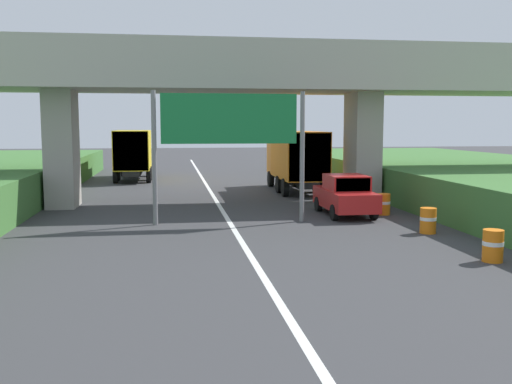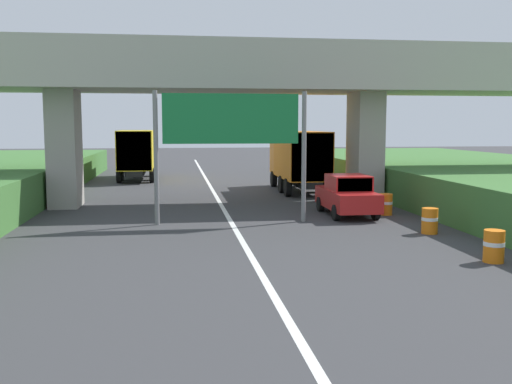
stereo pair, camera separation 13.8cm
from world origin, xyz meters
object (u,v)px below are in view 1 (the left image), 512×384
(truck_orange, at_px, (296,158))
(construction_barrel_2, at_px, (493,245))
(construction_barrel_4, at_px, (384,204))
(overhead_highway_sign, at_px, (229,127))
(truck_yellow, at_px, (134,152))
(car_red, at_px, (345,195))
(construction_barrel_3, at_px, (428,220))

(truck_orange, xyz_separation_m, construction_barrel_2, (1.71, -17.90, -1.47))
(truck_orange, xyz_separation_m, construction_barrel_4, (1.81, -9.22, -1.47))
(overhead_highway_sign, bearing_deg, construction_barrel_2, -48.79)
(truck_yellow, xyz_separation_m, car_red, (9.78, -17.85, -1.08))
(truck_orange, relative_size, construction_barrel_3, 8.11)
(car_red, height_order, construction_barrel_2, car_red)
(construction_barrel_2, bearing_deg, construction_barrel_3, 88.71)
(overhead_highway_sign, height_order, truck_yellow, overhead_highway_sign)
(overhead_highway_sign, relative_size, construction_barrel_4, 6.53)
(construction_barrel_2, bearing_deg, construction_barrel_4, 89.34)
(construction_barrel_2, bearing_deg, car_red, 100.12)
(truck_yellow, height_order, construction_barrel_3, truck_yellow)
(truck_orange, relative_size, construction_barrel_2, 8.11)
(construction_barrel_2, bearing_deg, truck_yellow, 113.09)
(construction_barrel_2, xyz_separation_m, construction_barrel_4, (0.10, 8.67, 0.00))
(truck_yellow, distance_m, construction_barrel_4, 21.32)
(truck_orange, bearing_deg, car_red, -89.08)
(overhead_highway_sign, relative_size, construction_barrel_3, 6.53)
(truck_yellow, xyz_separation_m, construction_barrel_2, (11.34, -26.60, -1.47))
(construction_barrel_2, bearing_deg, truck_orange, 95.46)
(construction_barrel_2, distance_m, construction_barrel_4, 8.68)
(overhead_highway_sign, relative_size, car_red, 1.43)
(car_red, bearing_deg, construction_barrel_3, -69.39)
(truck_yellow, bearing_deg, construction_barrel_4, -57.45)
(car_red, relative_size, construction_barrel_4, 4.56)
(car_red, height_order, construction_barrel_3, car_red)
(truck_yellow, height_order, construction_barrel_2, truck_yellow)
(car_red, bearing_deg, construction_barrel_2, -79.88)
(overhead_highway_sign, xyz_separation_m, truck_orange, (4.86, 10.40, -1.79))
(truck_yellow, relative_size, construction_barrel_4, 8.11)
(truck_yellow, relative_size, construction_barrel_2, 8.11)
(overhead_highway_sign, xyz_separation_m, construction_barrel_4, (6.67, 1.17, -3.26))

